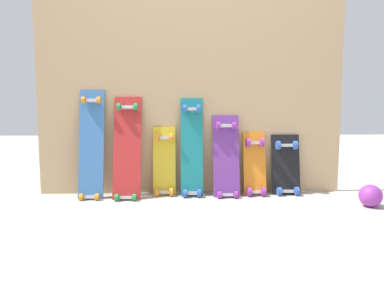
{
  "coord_description": "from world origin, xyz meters",
  "views": [
    {
      "loc": [
        -0.11,
        -2.84,
        0.72
      ],
      "look_at": [
        0.0,
        -0.07,
        0.42
      ],
      "focal_mm": 33.09,
      "sensor_mm": 36.0,
      "label": 1
    }
  ],
  "objects_px": {
    "skateboard_yellow": "(164,165)",
    "skateboard_teal": "(192,151)",
    "skateboard_orange": "(255,167)",
    "rubber_ball": "(371,196)",
    "skateboard_red": "(127,152)",
    "skateboard_blue": "(91,148)",
    "skateboard_black": "(286,168)",
    "skateboard_purple": "(226,160)"
  },
  "relations": [
    {
      "from": "skateboard_black",
      "to": "skateboard_purple",
      "type": "bearing_deg",
      "value": -176.38
    },
    {
      "from": "skateboard_purple",
      "to": "skateboard_teal",
      "type": "bearing_deg",
      "value": 175.78
    },
    {
      "from": "skateboard_purple",
      "to": "rubber_ball",
      "type": "distance_m",
      "value": 1.08
    },
    {
      "from": "skateboard_blue",
      "to": "skateboard_black",
      "type": "xyz_separation_m",
      "value": [
        1.57,
        0.04,
        -0.18
      ]
    },
    {
      "from": "skateboard_red",
      "to": "rubber_ball",
      "type": "xyz_separation_m",
      "value": [
        1.78,
        -0.35,
        -0.28
      ]
    },
    {
      "from": "skateboard_teal",
      "to": "skateboard_blue",
      "type": "bearing_deg",
      "value": -178.06
    },
    {
      "from": "skateboard_yellow",
      "to": "skateboard_black",
      "type": "distance_m",
      "value": 1.0
    },
    {
      "from": "skateboard_purple",
      "to": "rubber_ball",
      "type": "bearing_deg",
      "value": -20.52
    },
    {
      "from": "skateboard_blue",
      "to": "skateboard_yellow",
      "type": "height_order",
      "value": "skateboard_blue"
    },
    {
      "from": "skateboard_yellow",
      "to": "skateboard_orange",
      "type": "distance_m",
      "value": 0.74
    },
    {
      "from": "skateboard_teal",
      "to": "rubber_ball",
      "type": "distance_m",
      "value": 1.36
    },
    {
      "from": "skateboard_yellow",
      "to": "skateboard_teal",
      "type": "xyz_separation_m",
      "value": [
        0.22,
        -0.02,
        0.11
      ]
    },
    {
      "from": "skateboard_blue",
      "to": "skateboard_orange",
      "type": "xyz_separation_m",
      "value": [
        1.31,
        0.03,
        -0.17
      ]
    },
    {
      "from": "skateboard_purple",
      "to": "skateboard_orange",
      "type": "bearing_deg",
      "value": 5.3
    },
    {
      "from": "skateboard_yellow",
      "to": "skateboard_black",
      "type": "height_order",
      "value": "skateboard_yellow"
    },
    {
      "from": "skateboard_blue",
      "to": "skateboard_black",
      "type": "height_order",
      "value": "skateboard_blue"
    },
    {
      "from": "skateboard_blue",
      "to": "skateboard_red",
      "type": "xyz_separation_m",
      "value": [
        0.28,
        -0.02,
        -0.03
      ]
    },
    {
      "from": "skateboard_blue",
      "to": "skateboard_black",
      "type": "relative_size",
      "value": 1.68
    },
    {
      "from": "skateboard_orange",
      "to": "skateboard_black",
      "type": "distance_m",
      "value": 0.26
    },
    {
      "from": "skateboard_orange",
      "to": "rubber_ball",
      "type": "distance_m",
      "value": 0.86
    },
    {
      "from": "skateboard_blue",
      "to": "skateboard_red",
      "type": "height_order",
      "value": "skateboard_blue"
    },
    {
      "from": "skateboard_red",
      "to": "skateboard_yellow",
      "type": "height_order",
      "value": "skateboard_red"
    },
    {
      "from": "skateboard_black",
      "to": "rubber_ball",
      "type": "height_order",
      "value": "skateboard_black"
    },
    {
      "from": "skateboard_red",
      "to": "skateboard_teal",
      "type": "relative_size",
      "value": 1.02
    },
    {
      "from": "skateboard_red",
      "to": "skateboard_teal",
      "type": "bearing_deg",
      "value": 4.91
    },
    {
      "from": "skateboard_black",
      "to": "rubber_ball",
      "type": "bearing_deg",
      "value": -39.27
    },
    {
      "from": "skateboard_blue",
      "to": "skateboard_red",
      "type": "distance_m",
      "value": 0.28
    },
    {
      "from": "skateboard_blue",
      "to": "skateboard_purple",
      "type": "relative_size",
      "value": 1.29
    },
    {
      "from": "skateboard_yellow",
      "to": "skateboard_orange",
      "type": "bearing_deg",
      "value": -1.57
    },
    {
      "from": "skateboard_blue",
      "to": "rubber_ball",
      "type": "relative_size",
      "value": 5.73
    },
    {
      "from": "skateboard_blue",
      "to": "rubber_ball",
      "type": "xyz_separation_m",
      "value": [
        2.06,
        -0.36,
        -0.31
      ]
    },
    {
      "from": "skateboard_orange",
      "to": "skateboard_red",
      "type": "bearing_deg",
      "value": -177.47
    },
    {
      "from": "skateboard_red",
      "to": "skateboard_yellow",
      "type": "bearing_deg",
      "value": 12.77
    },
    {
      "from": "skateboard_teal",
      "to": "rubber_ball",
      "type": "relative_size",
      "value": 5.27
    },
    {
      "from": "skateboard_red",
      "to": "rubber_ball",
      "type": "bearing_deg",
      "value": -11.06
    },
    {
      "from": "skateboard_blue",
      "to": "rubber_ball",
      "type": "distance_m",
      "value": 2.11
    },
    {
      "from": "skateboard_teal",
      "to": "skateboard_purple",
      "type": "relative_size",
      "value": 1.18
    },
    {
      "from": "skateboard_orange",
      "to": "rubber_ball",
      "type": "relative_size",
      "value": 3.54
    },
    {
      "from": "skateboard_teal",
      "to": "rubber_ball",
      "type": "xyz_separation_m",
      "value": [
        1.27,
        -0.39,
        -0.28
      ]
    },
    {
      "from": "skateboard_red",
      "to": "skateboard_black",
      "type": "bearing_deg",
      "value": 2.44
    },
    {
      "from": "skateboard_teal",
      "to": "skateboard_yellow",
      "type": "bearing_deg",
      "value": 174.39
    },
    {
      "from": "rubber_ball",
      "to": "skateboard_orange",
      "type": "bearing_deg",
      "value": 152.45
    }
  ]
}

